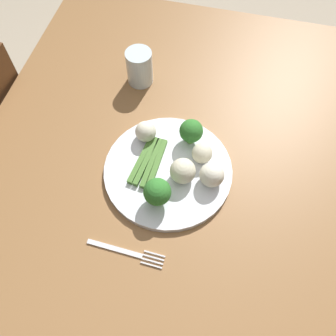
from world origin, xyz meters
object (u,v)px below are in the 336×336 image
at_px(dining_table, 175,182).
at_px(cauliflower_back, 212,175).
at_px(plate, 168,171).
at_px(fork, 127,252).
at_px(asparagus_bundle, 149,162).
at_px(cauliflower_near_fork, 202,153).
at_px(broccoli_front, 157,192).
at_px(broccoli_front_left, 191,131).
at_px(cauliflower_right, 183,171).
at_px(cauliflower_back_right, 146,131).
at_px(water_glass, 140,67).

height_order(dining_table, cauliflower_back, cauliflower_back).
height_order(plate, fork, plate).
relative_size(asparagus_bundle, cauliflower_near_fork, 2.87).
xyz_separation_m(broccoli_front, broccoli_front_left, (-0.17, 0.04, -0.00)).
bearing_deg(cauliflower_right, fork, -21.50).
height_order(asparagus_bundle, broccoli_front_left, broccoli_front_left).
xyz_separation_m(broccoli_front, cauliflower_near_fork, (-0.13, 0.07, -0.02)).
bearing_deg(cauliflower_right, broccoli_front_left, -178.34).
height_order(cauliflower_right, cauliflower_back_right, cauliflower_right).
bearing_deg(plate, cauliflower_back, 86.17).
height_order(cauliflower_near_fork, water_glass, water_glass).
height_order(plate, broccoli_front, broccoli_front).
height_order(dining_table, water_glass, water_glass).
height_order(asparagus_bundle, cauliflower_near_fork, cauliflower_near_fork).
xyz_separation_m(broccoli_front_left, fork, (0.29, -0.07, -0.05)).
relative_size(plate, broccoli_front, 4.05).
relative_size(cauliflower_back_right, cauliflower_back, 0.90).
xyz_separation_m(broccoli_front, fork, (0.12, -0.04, -0.05)).
bearing_deg(cauliflower_back, broccoli_front_left, -145.05).
xyz_separation_m(broccoli_front, cauliflower_back_right, (-0.15, -0.07, -0.02)).
xyz_separation_m(plate, fork, (0.20, -0.04, -0.01)).
distance_m(plate, asparagus_bundle, 0.05).
bearing_deg(plate, cauliflower_right, 70.46).
xyz_separation_m(cauliflower_back_right, fork, (0.28, 0.03, -0.04)).
bearing_deg(broccoli_front, plate, 177.76).
distance_m(broccoli_front_left, cauliflower_right, 0.10).
bearing_deg(dining_table, asparagus_bundle, -58.23).
distance_m(plate, broccoli_front, 0.09).
relative_size(plate, cauliflower_back, 5.31).
bearing_deg(asparagus_bundle, dining_table, 127.28).
distance_m(asparagus_bundle, broccoli_front_left, 0.12).
distance_m(asparagus_bundle, fork, 0.21).
relative_size(dining_table, cauliflower_back, 20.35).
bearing_deg(cauliflower_back, asparagus_bundle, -94.63).
xyz_separation_m(dining_table, broccoli_front_left, (-0.05, 0.02, 0.17)).
relative_size(cauliflower_right, water_glass, 0.61).
distance_m(plate, cauliflower_right, 0.05).
bearing_deg(broccoli_front, cauliflower_back_right, -156.19).
height_order(asparagus_bundle, cauliflower_right, cauliflower_right).
bearing_deg(dining_table, cauliflower_back_right, -112.10).
bearing_deg(asparagus_bundle, broccoli_front, 31.84).
bearing_deg(fork, broccoli_front, 75.96).
bearing_deg(plate, dining_table, 166.31).
bearing_deg(cauliflower_near_fork, water_glass, -135.97).
bearing_deg(plate, water_glass, -151.90).
bearing_deg(water_glass, dining_table, 33.98).
bearing_deg(cauliflower_right, broccoli_front, -29.96).
xyz_separation_m(cauliflower_back, fork, (0.20, -0.14, -0.04)).
relative_size(dining_table, plate, 3.83).
relative_size(cauliflower_right, fork, 0.35).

